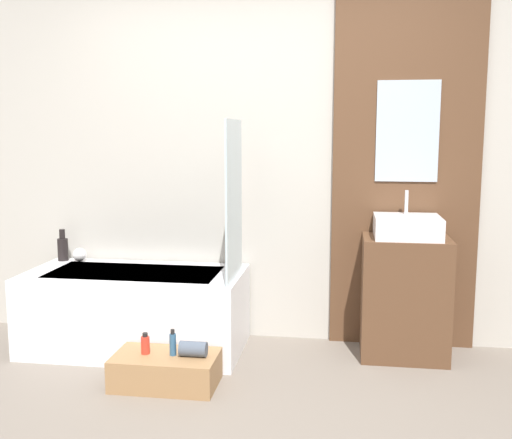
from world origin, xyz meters
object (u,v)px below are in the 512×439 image
(bathtub, at_px, (136,310))
(wooden_step_bench, at_px, (166,370))
(vase_tall_dark, at_px, (63,248))
(bottle_soap_primary, at_px, (145,344))
(bottle_soap_secondary, at_px, (173,344))
(sink, at_px, (407,227))
(vase_round_light, at_px, (80,255))

(bathtub, distance_m, wooden_step_bench, 0.70)
(wooden_step_bench, height_order, vase_tall_dark, vase_tall_dark)
(wooden_step_bench, xyz_separation_m, bottle_soap_primary, (-0.12, 0.00, 0.15))
(bottle_soap_secondary, bearing_deg, vase_tall_dark, 142.30)
(sink, bearing_deg, wooden_step_bench, -154.28)
(sink, xyz_separation_m, bottle_soap_primary, (-1.56, -0.69, -0.63))
(bathtub, distance_m, bottle_soap_primary, 0.62)
(sink, height_order, bottle_soap_secondary, sink)
(vase_tall_dark, xyz_separation_m, bottle_soap_primary, (0.91, -0.83, -0.39))
(bathtub, xyz_separation_m, wooden_step_bench, (0.38, -0.56, -0.18))
(bottle_soap_secondary, bearing_deg, sink, 26.45)
(wooden_step_bench, xyz_separation_m, vase_tall_dark, (-1.03, 0.83, 0.55))
(bathtub, height_order, vase_tall_dark, vase_tall_dark)
(vase_round_light, bearing_deg, bathtub, -26.94)
(vase_round_light, height_order, bottle_soap_primary, vase_round_light)
(bottle_soap_primary, bearing_deg, wooden_step_bench, 0.00)
(wooden_step_bench, bearing_deg, vase_tall_dark, 141.08)
(bathtub, distance_m, vase_tall_dark, 0.79)
(wooden_step_bench, bearing_deg, vase_round_light, 137.51)
(bottle_soap_primary, bearing_deg, bottle_soap_secondary, 0.00)
(wooden_step_bench, bearing_deg, bottle_soap_primary, 180.00)
(bottle_soap_secondary, bearing_deg, bottle_soap_primary, 180.00)
(vase_round_light, bearing_deg, vase_tall_dark, 175.06)
(wooden_step_bench, height_order, bottle_soap_secondary, bottle_soap_secondary)
(wooden_step_bench, distance_m, sink, 1.78)
(wooden_step_bench, xyz_separation_m, bottle_soap_secondary, (0.05, 0.00, 0.16))
(bathtub, bearing_deg, bottle_soap_secondary, -52.62)
(sink, height_order, vase_tall_dark, sink)
(sink, height_order, vase_round_light, sink)
(sink, xyz_separation_m, vase_round_light, (-2.33, 0.13, -0.28))
(sink, bearing_deg, vase_round_light, 176.81)
(wooden_step_bench, distance_m, bottle_soap_primary, 0.19)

